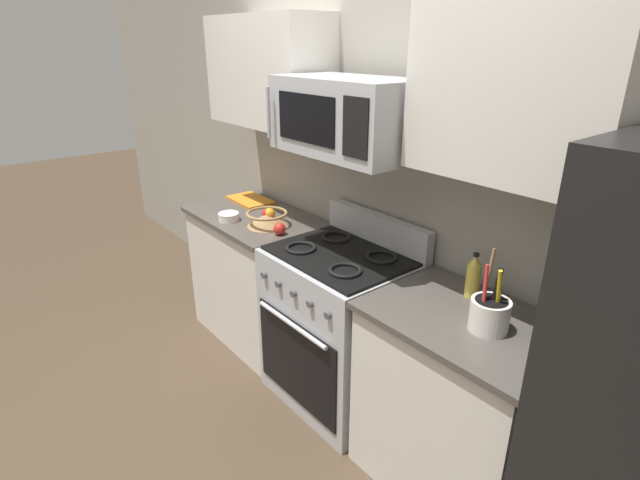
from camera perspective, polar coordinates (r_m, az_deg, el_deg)
ground_plane at (r=2.85m, az=-8.52°, el=-22.37°), size 16.00×16.00×0.00m
wall_back at (r=2.76m, az=8.40°, el=7.53°), size 8.00×0.10×2.60m
counter_left at (r=3.47m, az=-7.28°, el=-4.18°), size 0.96×0.61×0.91m
range_oven at (r=2.85m, az=2.26°, el=-9.94°), size 0.76×0.65×1.09m
counter_right at (r=2.43m, az=15.50°, el=-17.84°), size 0.83×0.61×0.91m
microwave at (r=2.45m, az=3.16°, el=14.17°), size 0.76×0.44×0.36m
upper_cabinets_left at (r=3.21m, az=-6.08°, el=18.90°), size 0.95×0.34×0.65m
upper_cabinets_right at (r=2.03m, az=22.35°, el=15.54°), size 0.82×0.34×0.65m
utensil_crock at (r=2.08m, az=19.14°, el=-8.06°), size 0.16×0.16×0.34m
fruit_basket at (r=3.08m, az=-6.17°, el=2.57°), size 0.26×0.26×0.11m
apple_loose at (r=2.93m, az=-4.73°, el=1.31°), size 0.07×0.07×0.07m
cutting_board at (r=3.59m, az=-8.12°, el=4.64°), size 0.35×0.23×0.02m
bottle_oil at (r=2.31m, az=17.42°, el=-4.09°), size 0.07×0.07×0.21m
prep_bowl at (r=3.21m, az=-10.57°, el=2.72°), size 0.14×0.14×0.05m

